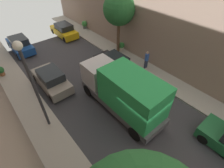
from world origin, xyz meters
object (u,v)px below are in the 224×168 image
street_tree_1 (119,10)px  potted_plant_2 (0,71)px  parked_car_right_2 (115,64)px  lamp_post (31,78)px  parked_car_left_2 (51,80)px  parked_car_right_3 (64,31)px  delivery_truck (123,91)px  potted_plant_1 (85,24)px  potted_plant_0 (121,46)px  pedestrian (147,59)px  parked_car_left_3 (20,45)px

street_tree_1 → potted_plant_2: 11.88m
parked_car_right_2 → lamp_post: size_ratio=0.71×
parked_car_left_2 → parked_car_right_3: bearing=55.9°
parked_car_right_3 → street_tree_1: 8.55m
delivery_truck → potted_plant_1: 14.80m
potted_plant_0 → potted_plant_2: potted_plant_0 is taller
parked_car_right_3 → delivery_truck: delivery_truck is taller
parked_car_right_2 → potted_plant_0: (2.87, 2.18, -0.10)m
parked_car_left_2 → parked_car_right_3: same height
pedestrian → potted_plant_0: (0.51, 3.89, -0.46)m
parked_car_right_2 → delivery_truck: delivery_truck is taller
delivery_truck → parked_car_right_2: bearing=55.6°
parked_car_left_3 → potted_plant_1: size_ratio=4.22×
parked_car_right_2 → pedestrian: size_ratio=2.44×
parked_car_right_2 → potted_plant_2: (-8.23, 5.76, -0.10)m
parked_car_left_2 → street_tree_1: size_ratio=0.72×
parked_car_left_2 → delivery_truck: bearing=-64.0°
street_tree_1 → potted_plant_2: street_tree_1 is taller
parked_car_left_2 → parked_car_left_3: (0.00, 7.71, 0.00)m
street_tree_1 → potted_plant_1: (0.60, 7.36, -3.74)m
delivery_truck → pedestrian: bearing=23.8°
delivery_truck → lamp_post: 5.52m
parked_car_right_2 → pedestrian: pedestrian is taller
delivery_truck → pedestrian: size_ratio=3.84×
parked_car_left_3 → potted_plant_0: parked_car_left_3 is taller
parked_car_left_3 → delivery_truck: (2.70, -13.26, 1.07)m
potted_plant_0 → lamp_post: (-10.17, -4.02, 3.38)m
parked_car_right_3 → parked_car_right_2: bearing=-90.0°
parked_car_right_3 → potted_plant_1: bearing=1.2°
parked_car_left_2 → potted_plant_1: size_ratio=4.22×
parked_car_right_3 → potted_plant_1: 3.06m
street_tree_1 → potted_plant_1: size_ratio=5.83×
parked_car_right_3 → potted_plant_1: parked_car_right_3 is taller
pedestrian → lamp_post: (-9.66, -0.12, 2.92)m
potted_plant_0 → lamp_post: size_ratio=0.15×
parked_car_right_2 → street_tree_1: (2.46, 2.28, 3.72)m
parked_car_left_2 → potted_plant_2: 5.04m
parked_car_right_2 → potted_plant_1: 10.12m
street_tree_1 → potted_plant_0: size_ratio=6.58×
parked_car_left_3 → potted_plant_2: 4.54m
parked_car_left_2 → street_tree_1: (7.86, 0.68, 3.72)m
delivery_truck → potted_plant_1: bearing=67.0°
delivery_truck → street_tree_1: size_ratio=1.14×
street_tree_1 → potted_plant_0: 3.84m
delivery_truck → parked_car_right_3: bearing=78.7°
parked_car_left_3 → pedestrian: 13.49m
parked_car_right_3 → potted_plant_2: 9.07m
parked_car_left_3 → potted_plant_1: 8.47m
parked_car_left_2 → potted_plant_2: (-2.83, 4.16, -0.10)m
potted_plant_0 → parked_car_left_2: bearing=-176.0°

